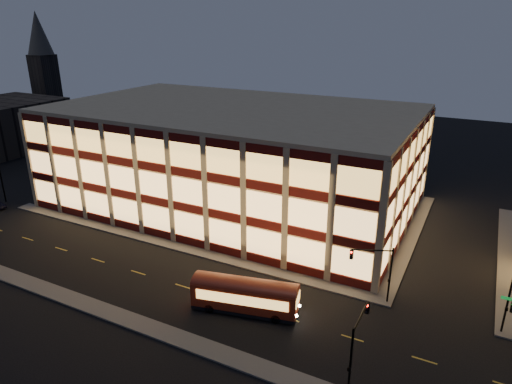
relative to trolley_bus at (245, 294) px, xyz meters
The scene contains 12 objects.
ground 13.70m from the trolley_bus, 150.17° to the left, with size 200.00×200.00×0.00m, color black.
sidewalk_office_south 16.78m from the trolley_bus, 152.32° to the left, with size 54.00×2.00×0.15m, color #514F4C.
sidewalk_office_east 26.33m from the trolley_bus, 64.70° to the left, with size 2.00×30.00×0.15m, color #514F4C.
sidewalk_tower_west 32.58m from the trolley_bus, 46.89° to the left, with size 2.00×30.00×0.15m, color #514F4C.
sidewalk_near 13.45m from the trolley_bus, 152.03° to the right, with size 100.00×2.00×0.15m, color #514F4C.
office_building 28.36m from the trolley_bus, 121.83° to the left, with size 50.45×30.45×14.50m.
church_tower 94.46m from the trolley_bus, 150.24° to the left, with size 5.00×5.00×18.00m, color #2D2621.
church_spire 96.53m from the trolley_bus, 150.24° to the left, with size 6.00×6.00×10.00m, color #4C473F.
traffic_signal_far 12.76m from the trolley_bus, 33.79° to the left, with size 3.79×1.87×6.00m.
traffic_signal_right 22.68m from the trolley_bus, 15.74° to the left, with size 1.20×4.37×6.00m.
traffic_signal_near 12.69m from the trolley_bus, 20.06° to the right, with size 0.32×4.45×6.00m.
trolley_bus is the anchor object (origin of this frame).
Camera 1 is at (29.45, -38.83, 26.01)m, focal length 32.00 mm.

